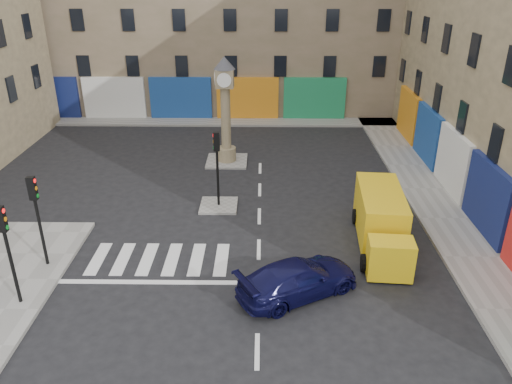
{
  "coord_description": "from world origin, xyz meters",
  "views": [
    {
      "loc": [
        0.12,
        -13.9,
        10.95
      ],
      "look_at": [
        -0.14,
        5.41,
        2.0
      ],
      "focal_mm": 35.0,
      "sensor_mm": 36.0,
      "label": 1
    }
  ],
  "objects_px": {
    "traffic_light_left_far": "(36,207)",
    "traffic_light_left_near": "(6,240)",
    "traffic_light_island": "(217,157)",
    "navy_sedan": "(298,279)",
    "yellow_van": "(381,221)",
    "clock_pillar": "(225,104)"
  },
  "relations": [
    {
      "from": "traffic_light_island",
      "to": "navy_sedan",
      "type": "xyz_separation_m",
      "value": [
        3.43,
        -7.04,
        -1.93
      ]
    },
    {
      "from": "traffic_light_left_far",
      "to": "clock_pillar",
      "type": "relative_size",
      "value": 0.61
    },
    {
      "from": "traffic_light_left_near",
      "to": "yellow_van",
      "type": "distance_m",
      "value": 14.25
    },
    {
      "from": "clock_pillar",
      "to": "yellow_van",
      "type": "height_order",
      "value": "clock_pillar"
    },
    {
      "from": "traffic_light_left_near",
      "to": "clock_pillar",
      "type": "distance_m",
      "value": 15.19
    },
    {
      "from": "traffic_light_left_far",
      "to": "traffic_light_left_near",
      "type": "bearing_deg",
      "value": -90.0
    },
    {
      "from": "traffic_light_left_near",
      "to": "traffic_light_island",
      "type": "xyz_separation_m",
      "value": [
        6.3,
        7.8,
        -0.03
      ]
    },
    {
      "from": "traffic_light_left_far",
      "to": "clock_pillar",
      "type": "bearing_deg",
      "value": 61.06
    },
    {
      "from": "traffic_light_left_near",
      "to": "traffic_light_island",
      "type": "relative_size",
      "value": 1.0
    },
    {
      "from": "traffic_light_island",
      "to": "clock_pillar",
      "type": "height_order",
      "value": "clock_pillar"
    },
    {
      "from": "traffic_light_left_near",
      "to": "traffic_light_left_far",
      "type": "relative_size",
      "value": 1.0
    },
    {
      "from": "clock_pillar",
      "to": "yellow_van",
      "type": "relative_size",
      "value": 1.02
    },
    {
      "from": "traffic_light_island",
      "to": "yellow_van",
      "type": "relative_size",
      "value": 0.62
    },
    {
      "from": "clock_pillar",
      "to": "yellow_van",
      "type": "bearing_deg",
      "value": -52.6
    },
    {
      "from": "traffic_light_left_near",
      "to": "navy_sedan",
      "type": "relative_size",
      "value": 0.81
    },
    {
      "from": "clock_pillar",
      "to": "navy_sedan",
      "type": "bearing_deg",
      "value": -75.26
    },
    {
      "from": "yellow_van",
      "to": "traffic_light_left_far",
      "type": "bearing_deg",
      "value": -166.66
    },
    {
      "from": "traffic_light_island",
      "to": "navy_sedan",
      "type": "relative_size",
      "value": 0.81
    },
    {
      "from": "traffic_light_left_near",
      "to": "navy_sedan",
      "type": "distance_m",
      "value": 9.95
    },
    {
      "from": "navy_sedan",
      "to": "yellow_van",
      "type": "relative_size",
      "value": 0.77
    },
    {
      "from": "navy_sedan",
      "to": "yellow_van",
      "type": "height_order",
      "value": "yellow_van"
    },
    {
      "from": "traffic_light_left_near",
      "to": "traffic_light_island",
      "type": "distance_m",
      "value": 10.03
    }
  ]
}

